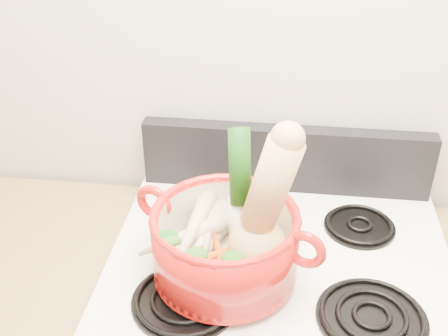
# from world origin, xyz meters

# --- Properties ---
(wall_back) EXTENTS (3.50, 0.02, 2.60)m
(wall_back) POSITION_xyz_m (0.00, 1.75, 1.30)
(wall_back) COLOR beige
(wall_back) RESTS_ON floor
(cooktop) EXTENTS (0.78, 0.67, 0.03)m
(cooktop) POSITION_xyz_m (0.00, 1.40, 0.93)
(cooktop) COLOR white
(cooktop) RESTS_ON stove_body
(control_backsplash) EXTENTS (0.76, 0.05, 0.18)m
(control_backsplash) POSITION_xyz_m (0.00, 1.70, 1.04)
(control_backsplash) COLOR black
(control_backsplash) RESTS_ON cooktop
(burner_front_left) EXTENTS (0.22, 0.22, 0.02)m
(burner_front_left) POSITION_xyz_m (-0.19, 1.24, 0.96)
(burner_front_left) COLOR black
(burner_front_left) RESTS_ON cooktop
(burner_front_right) EXTENTS (0.22, 0.22, 0.02)m
(burner_front_right) POSITION_xyz_m (0.19, 1.24, 0.96)
(burner_front_right) COLOR black
(burner_front_right) RESTS_ON cooktop
(burner_back_left) EXTENTS (0.17, 0.17, 0.02)m
(burner_back_left) POSITION_xyz_m (-0.19, 1.54, 0.96)
(burner_back_left) COLOR black
(burner_back_left) RESTS_ON cooktop
(burner_back_right) EXTENTS (0.17, 0.17, 0.02)m
(burner_back_right) POSITION_xyz_m (0.19, 1.54, 0.96)
(burner_back_right) COLOR black
(burner_back_right) RESTS_ON cooktop
(dutch_oven) EXTENTS (0.40, 0.40, 0.15)m
(dutch_oven) POSITION_xyz_m (-0.12, 1.33, 1.04)
(dutch_oven) COLOR #B7150F
(dutch_oven) RESTS_ON burner_front_left
(pot_handle_left) EXTENTS (0.09, 0.05, 0.09)m
(pot_handle_left) POSITION_xyz_m (-0.28, 1.38, 1.10)
(pot_handle_left) COLOR #B7150F
(pot_handle_left) RESTS_ON dutch_oven
(pot_handle_right) EXTENTS (0.09, 0.05, 0.09)m
(pot_handle_right) POSITION_xyz_m (0.05, 1.27, 1.10)
(pot_handle_right) COLOR #B7150F
(pot_handle_right) RESTS_ON dutch_oven
(squash) EXTENTS (0.23, 0.18, 0.33)m
(squash) POSITION_xyz_m (-0.05, 1.32, 1.16)
(squash) COLOR tan
(squash) RESTS_ON dutch_oven
(leek) EXTENTS (0.07, 0.11, 0.30)m
(leek) POSITION_xyz_m (-0.09, 1.36, 1.15)
(leek) COLOR beige
(leek) RESTS_ON dutch_oven
(ginger) EXTENTS (0.09, 0.07, 0.05)m
(ginger) POSITION_xyz_m (-0.07, 1.43, 1.02)
(ginger) COLOR #D1B281
(ginger) RESTS_ON dutch_oven
(parsnip_0) EXTENTS (0.11, 0.21, 0.06)m
(parsnip_0) POSITION_xyz_m (-0.16, 1.34, 1.02)
(parsnip_0) COLOR beige
(parsnip_0) RESTS_ON dutch_oven
(parsnip_1) EXTENTS (0.11, 0.23, 0.07)m
(parsnip_1) POSITION_xyz_m (-0.17, 1.35, 1.03)
(parsnip_1) COLOR beige
(parsnip_1) RESTS_ON dutch_oven
(parsnip_2) EXTENTS (0.04, 0.19, 0.06)m
(parsnip_2) POSITION_xyz_m (-0.16, 1.37, 1.04)
(parsnip_2) COLOR beige
(parsnip_2) RESTS_ON dutch_oven
(parsnip_3) EXTENTS (0.20, 0.14, 0.06)m
(parsnip_3) POSITION_xyz_m (-0.21, 1.34, 1.04)
(parsnip_3) COLOR #EFE8C3
(parsnip_3) RESTS_ON dutch_oven
(parsnip_4) EXTENTS (0.04, 0.19, 0.05)m
(parsnip_4) POSITION_xyz_m (-0.16, 1.38, 1.04)
(parsnip_4) COLOR beige
(parsnip_4) RESTS_ON dutch_oven
(parsnip_5) EXTENTS (0.09, 0.25, 0.07)m
(parsnip_5) POSITION_xyz_m (-0.19, 1.35, 1.06)
(parsnip_5) COLOR beige
(parsnip_5) RESTS_ON dutch_oven
(carrot_0) EXTENTS (0.10, 0.17, 0.05)m
(carrot_0) POSITION_xyz_m (-0.12, 1.27, 1.02)
(carrot_0) COLOR #BC4709
(carrot_0) RESTS_ON dutch_oven
(carrot_1) EXTENTS (0.09, 0.14, 0.04)m
(carrot_1) POSITION_xyz_m (-0.18, 1.30, 1.02)
(carrot_1) COLOR #BC3309
(carrot_1) RESTS_ON dutch_oven
(carrot_2) EXTENTS (0.10, 0.19, 0.05)m
(carrot_2) POSITION_xyz_m (-0.12, 1.28, 1.03)
(carrot_2) COLOR #C9490A
(carrot_2) RESTS_ON dutch_oven
(carrot_3) EXTENTS (0.15, 0.11, 0.05)m
(carrot_3) POSITION_xyz_m (-0.16, 1.27, 1.04)
(carrot_3) COLOR #D9570A
(carrot_3) RESTS_ON dutch_oven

